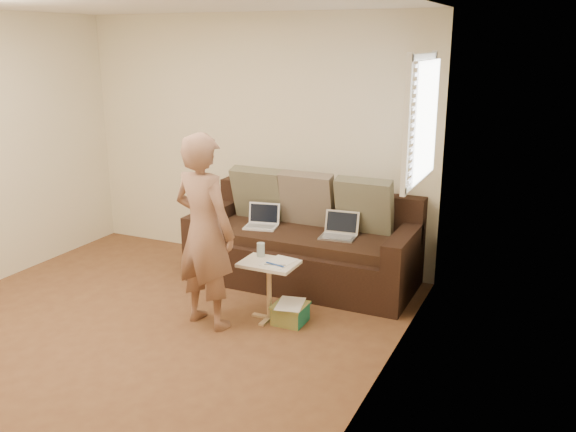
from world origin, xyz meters
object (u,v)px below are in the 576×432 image
object	(u,v)px
laptop_white	(261,228)
side_table	(269,291)
person	(204,231)
drinking_glass	(261,250)
striped_box	(290,313)
sofa	(303,241)
laptop_silver	(338,238)

from	to	relation	value
laptop_white	side_table	size ratio (longest dim) A/B	0.61
person	drinking_glass	size ratio (longest dim) A/B	13.68
person	striped_box	xyz separation A→B (m)	(0.63, 0.30, -0.73)
sofa	person	bearing A→B (deg)	-106.48
laptop_white	sofa	bearing A→B (deg)	-3.93
laptop_white	laptop_silver	bearing A→B (deg)	-10.51
laptop_silver	striped_box	world-z (taller)	laptop_silver
person	striped_box	size ratio (longest dim) A/B	5.93
sofa	striped_box	world-z (taller)	sofa
laptop_silver	drinking_glass	distance (m)	0.87
drinking_glass	laptop_silver	bearing A→B (deg)	60.69
laptop_silver	side_table	size ratio (longest dim) A/B	0.63
sofa	side_table	bearing A→B (deg)	-84.87
sofa	drinking_glass	distance (m)	0.82
sofa	person	xyz separation A→B (m)	(-0.36, -1.20, 0.40)
person	side_table	world-z (taller)	person
laptop_white	drinking_glass	size ratio (longest dim) A/B	2.65
sofa	striped_box	size ratio (longest dim) A/B	7.95
person	drinking_glass	distance (m)	0.56
laptop_silver	side_table	world-z (taller)	laptop_silver
side_table	striped_box	distance (m)	0.26
laptop_silver	person	bearing A→B (deg)	-127.69
laptop_white	striped_box	distance (m)	1.18
side_table	striped_box	world-z (taller)	side_table
sofa	person	distance (m)	1.32
laptop_white	person	world-z (taller)	person
sofa	laptop_silver	bearing A→B (deg)	-6.53
sofa	person	size ratio (longest dim) A/B	1.34
laptop_silver	laptop_white	bearing A→B (deg)	175.69
laptop_silver	person	distance (m)	1.41
sofa	side_table	xyz separation A→B (m)	(0.08, -0.91, -0.16)
sofa	side_table	world-z (taller)	sofa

